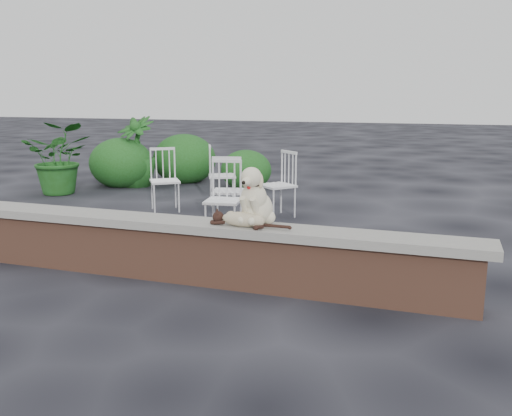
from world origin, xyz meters
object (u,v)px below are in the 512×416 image
(cat, at_px, (243,218))
(chair_d, at_px, (278,184))
(chair_e, at_px, (222,175))
(dog, at_px, (257,194))
(potted_plant_a, at_px, (60,158))
(chair_a, at_px, (165,180))
(potted_plant_b, at_px, (136,152))
(chair_b, at_px, (223,199))
(chair_c, at_px, (229,190))

(cat, height_order, chair_d, chair_d)
(chair_e, bearing_deg, cat, -179.78)
(dog, distance_m, potted_plant_a, 5.89)
(chair_d, xyz_separation_m, chair_a, (-1.72, -0.15, 0.00))
(chair_a, distance_m, potted_plant_b, 2.45)
(chair_b, height_order, chair_d, same)
(chair_d, distance_m, chair_c, 0.82)
(chair_c, bearing_deg, chair_b, 91.46)
(chair_d, bearing_deg, cat, -38.42)
(chair_d, bearing_deg, potted_plant_a, -146.97)
(chair_e, xyz_separation_m, potted_plant_b, (-2.20, 1.08, 0.19))
(potted_plant_b, bearing_deg, dog, -48.89)
(cat, bearing_deg, chair_c, 123.09)
(dog, height_order, cat, dog)
(dog, height_order, chair_c, dog)
(dog, xyz_separation_m, chair_e, (-1.76, 3.46, -0.38))
(chair_b, bearing_deg, chair_d, 68.84)
(chair_e, bearing_deg, potted_plant_a, 66.43)
(dog, xyz_separation_m, chair_a, (-2.38, 2.69, -0.38))
(chair_a, bearing_deg, chair_c, -56.80)
(dog, relative_size, chair_a, 0.57)
(dog, xyz_separation_m, chair_b, (-0.96, 1.53, -0.38))
(potted_plant_b, bearing_deg, chair_e, -26.18)
(potted_plant_b, bearing_deg, cat, -50.39)
(potted_plant_b, bearing_deg, chair_a, -49.44)
(dog, height_order, chair_b, dog)
(chair_a, bearing_deg, chair_e, 17.18)
(dog, height_order, potted_plant_a, potted_plant_a)
(dog, distance_m, chair_d, 2.94)
(chair_b, xyz_separation_m, chair_e, (-0.81, 1.93, 0.00))
(potted_plant_a, bearing_deg, chair_b, -25.90)
(cat, relative_size, potted_plant_b, 0.67)
(dog, relative_size, chair_d, 0.57)
(chair_d, height_order, potted_plant_b, potted_plant_b)
(chair_e, relative_size, chair_a, 1.00)
(dog, distance_m, chair_c, 2.49)
(dog, xyz_separation_m, potted_plant_b, (-3.96, 4.54, -0.19))
(chair_d, height_order, chair_e, same)
(chair_d, relative_size, chair_a, 1.00)
(dog, xyz_separation_m, chair_d, (-0.65, 2.84, -0.38))
(dog, xyz_separation_m, chair_c, (-1.14, 2.18, -0.38))
(potted_plant_b, bearing_deg, chair_b, -45.04)
(cat, xyz_separation_m, potted_plant_b, (-3.88, 4.69, 0.01))
(dog, xyz_separation_m, potted_plant_a, (-4.80, 3.40, -0.21))
(cat, bearing_deg, dog, 70.52)
(cat, xyz_separation_m, chair_e, (-1.68, 3.61, -0.19))
(chair_b, xyz_separation_m, chair_d, (0.30, 1.31, 0.00))
(chair_b, bearing_deg, potted_plant_b, 126.80)
(chair_e, xyz_separation_m, chair_a, (-0.61, -0.77, 0.00))
(cat, distance_m, chair_c, 2.57)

